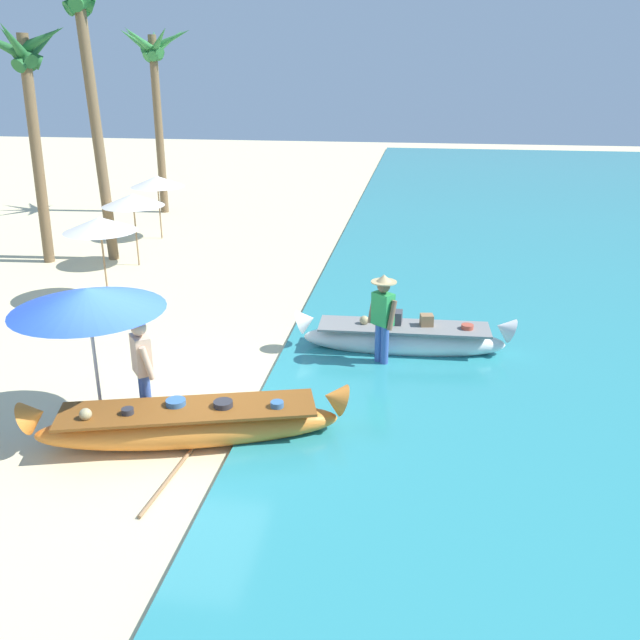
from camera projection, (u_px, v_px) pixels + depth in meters
ground_plane at (172, 419)px, 10.18m from camera, size 80.00×80.00×0.00m
boat_orange_foreground at (189, 424)px, 9.40m from camera, size 4.46×1.88×0.86m
boat_white_midground at (403, 338)px, 12.34m from camera, size 3.99×0.87×0.86m
person_vendor_hatted at (383, 315)px, 11.59m from camera, size 0.55×0.50×1.71m
person_tourist_customer at (143, 367)px, 9.75m from camera, size 0.49×0.56×1.62m
patio_umbrella_large at (87, 300)px, 9.27m from camera, size 2.13×2.13×2.14m
parasol_row_0 at (100, 224)px, 14.74m from camera, size 1.60×1.60×1.91m
parasol_row_1 at (133, 200)px, 17.43m from camera, size 1.60×1.60×1.91m
parasol_row_2 at (157, 181)px, 20.24m from camera, size 1.60×1.60×1.91m
palm_tree_tall_inland at (26, 77)px, 16.69m from camera, size 2.49×2.78×6.08m
palm_tree_leaning_seaward at (83, 26)px, 16.56m from camera, size 2.72×2.66×7.29m
palm_tree_mid_cluster at (154, 62)px, 22.84m from camera, size 2.80×2.91×6.30m
paddle at (181, 463)px, 8.98m from camera, size 0.37×1.88×0.05m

